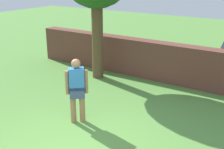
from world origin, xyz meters
name	(u,v)px	position (x,y,z in m)	size (l,w,h in m)	color
brick_wall	(128,56)	(-1.50, 4.97, 0.65)	(7.68, 0.50, 1.31)	brown
person	(77,88)	(-0.66, 1.09, 0.90)	(0.42, 0.40, 1.62)	#9E704C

